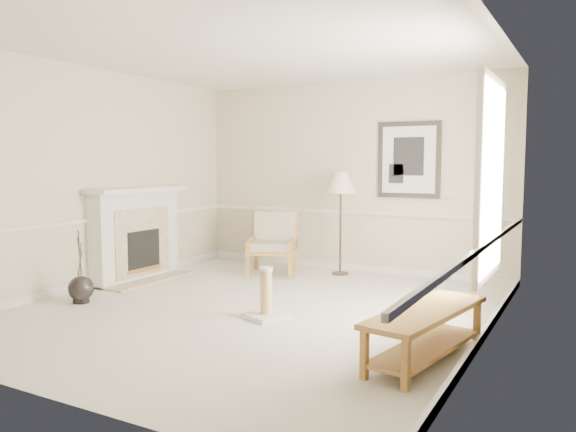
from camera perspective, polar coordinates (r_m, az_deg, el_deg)
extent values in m
plane|color=silver|center=(6.45, -3.52, -9.43)|extent=(5.50, 5.50, 0.00)
cube|color=beige|center=(8.69, 6.20, 4.02)|extent=(5.00, 0.04, 2.90)
cube|color=beige|center=(4.19, -24.21, 2.23)|extent=(5.00, 0.04, 2.90)
cube|color=beige|center=(7.87, -19.18, 3.63)|extent=(0.04, 5.50, 2.90)
cube|color=beige|center=(5.34, 19.72, 2.95)|extent=(0.04, 5.50, 2.90)
cube|color=white|center=(6.37, -3.68, 16.71)|extent=(5.00, 5.50, 0.04)
cube|color=white|center=(8.81, 6.05, -5.11)|extent=(4.95, 0.04, 0.10)
cube|color=white|center=(8.70, 6.11, 0.40)|extent=(4.95, 0.04, 0.05)
cube|color=white|center=(5.74, 19.98, 3.58)|extent=(0.03, 1.20, 1.80)
cube|color=white|center=(5.74, 19.88, 3.59)|extent=(0.05, 1.34, 1.94)
cube|color=black|center=(8.34, 12.20, 5.60)|extent=(0.92, 0.04, 1.10)
cube|color=white|center=(8.32, 12.15, 5.60)|extent=(0.78, 0.01, 0.96)
cube|color=black|center=(8.31, 12.14, 5.95)|extent=(0.45, 0.01, 0.55)
cube|color=white|center=(8.25, -15.25, -1.95)|extent=(0.28, 1.50, 1.25)
cube|color=white|center=(8.16, -15.11, 2.59)|extent=(0.46, 1.64, 0.06)
cube|color=#C6B28E|center=(8.16, -14.51, -2.54)|extent=(0.02, 1.05, 0.95)
cube|color=black|center=(8.17, -14.44, -3.45)|extent=(0.02, 0.62, 0.58)
cube|color=#C88E42|center=(8.21, -14.37, -5.25)|extent=(0.01, 0.66, 0.05)
cube|color=#C6B28E|center=(8.24, -14.35, -6.24)|extent=(0.60, 1.50, 0.03)
sphere|color=black|center=(7.13, -20.30, -6.93)|extent=(0.30, 0.30, 0.30)
cylinder|color=black|center=(7.15, -20.27, -7.93)|extent=(0.19, 0.19, 0.09)
cylinder|color=black|center=(7.06, -20.40, -3.84)|extent=(0.08, 0.11, 0.47)
cylinder|color=black|center=(7.06, -20.39, -4.14)|extent=(0.09, 0.13, 0.38)
cylinder|color=black|center=(7.05, -20.41, -3.54)|extent=(0.04, 0.06, 0.55)
cube|color=olive|center=(8.16, -4.05, -4.96)|extent=(0.08, 0.08, 0.37)
cube|color=olive|center=(8.75, -3.26, -4.26)|extent=(0.08, 0.08, 0.37)
cube|color=olive|center=(8.06, 0.23, -5.08)|extent=(0.08, 0.08, 0.37)
cube|color=olive|center=(8.66, 0.74, -4.35)|extent=(0.08, 0.08, 0.37)
cube|color=olive|center=(8.37, -1.59, -3.59)|extent=(0.90, 0.90, 0.05)
cube|color=olive|center=(8.64, -1.27, -1.26)|extent=(0.70, 0.40, 0.54)
cube|color=olive|center=(8.40, -3.65, -2.41)|extent=(0.31, 0.66, 0.05)
cube|color=olive|center=(8.31, 0.50, -2.49)|extent=(0.31, 0.66, 0.05)
cube|color=silver|center=(8.36, -1.59, -2.99)|extent=(0.82, 0.82, 0.12)
cube|color=silver|center=(8.58, -1.33, -1.18)|extent=(0.66, 0.41, 0.48)
cylinder|color=black|center=(8.44, 5.32, -5.83)|extent=(0.25, 0.25, 0.03)
cylinder|color=black|center=(8.33, 5.36, -1.15)|extent=(0.03, 0.03, 1.37)
cone|color=#F0E4C0|center=(8.29, 5.40, 3.40)|extent=(0.58, 0.58, 0.30)
cube|color=olive|center=(4.88, 13.88, -9.42)|extent=(0.72, 1.58, 0.04)
cube|color=olive|center=(4.97, 13.80, -12.82)|extent=(0.64, 1.46, 0.03)
cube|color=olive|center=(4.43, 7.76, -13.78)|extent=(0.06, 0.06, 0.39)
cube|color=olive|center=(4.27, 11.89, -14.58)|extent=(0.06, 0.06, 0.39)
cube|color=olive|center=(5.62, 15.28, -9.78)|extent=(0.06, 0.06, 0.39)
cube|color=olive|center=(5.49, 18.65, -10.22)|extent=(0.06, 0.06, 0.39)
cube|color=white|center=(6.09, -2.23, -10.10)|extent=(0.50, 0.50, 0.05)
cylinder|color=tan|center=(6.02, -2.24, -7.76)|extent=(0.13, 0.13, 0.46)
cylinder|color=white|center=(5.97, -2.25, -5.41)|extent=(0.14, 0.14, 0.04)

